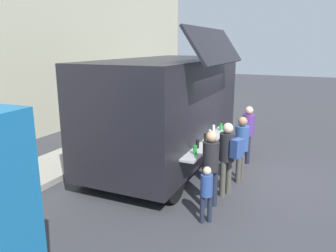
# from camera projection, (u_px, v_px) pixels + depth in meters

# --- Properties ---
(ground_plane) EXTENTS (60.00, 60.00, 0.00)m
(ground_plane) POSITION_uv_depth(u_px,v_px,m) (251.00, 176.00, 8.47)
(ground_plane) COLOR #38383D
(food_truck_main) EXTENTS (5.82, 3.13, 3.69)m
(food_truck_main) POSITION_uv_depth(u_px,v_px,m) (168.00, 108.00, 9.08)
(food_truck_main) COLOR black
(food_truck_main) RESTS_ON ground
(trash_bin) EXTENTS (0.60, 0.60, 0.89)m
(trash_bin) POSITION_uv_depth(u_px,v_px,m) (162.00, 113.00, 14.19)
(trash_bin) COLOR #2D6436
(trash_bin) RESTS_ON ground
(customer_front_ordering) EXTENTS (0.54, 0.33, 1.63)m
(customer_front_ordering) POSITION_uv_depth(u_px,v_px,m) (241.00, 144.00, 7.93)
(customer_front_ordering) COLOR #4D4743
(customer_front_ordering) RESTS_ON ground
(customer_mid_with_backpack) EXTENTS (0.43, 0.55, 1.67)m
(customer_mid_with_backpack) POSITION_uv_depth(u_px,v_px,m) (228.00, 152.00, 7.16)
(customer_mid_with_backpack) COLOR #4A4B41
(customer_mid_with_backpack) RESTS_ON ground
(customer_rear_waiting) EXTENTS (0.33, 0.33, 1.64)m
(customer_rear_waiting) POSITION_uv_depth(u_px,v_px,m) (211.00, 163.00, 6.64)
(customer_rear_waiting) COLOR #1F2536
(customer_rear_waiting) RESTS_ON ground
(customer_extra_browsing) EXTENTS (0.33, 0.33, 1.64)m
(customer_extra_browsing) POSITION_uv_depth(u_px,v_px,m) (248.00, 129.00, 9.24)
(customer_extra_browsing) COLOR #1F2135
(customer_extra_browsing) RESTS_ON ground
(child_near_queue) EXTENTS (0.23, 0.23, 1.13)m
(child_near_queue) POSITION_uv_depth(u_px,v_px,m) (207.00, 190.00, 6.10)
(child_near_queue) COLOR #1F2536
(child_near_queue) RESTS_ON ground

